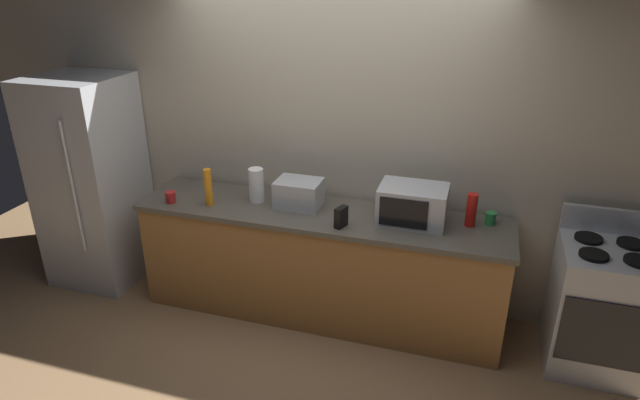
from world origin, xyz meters
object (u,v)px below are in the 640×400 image
stove_range (599,307)px  mug_red (171,197)px  cordless_phone (341,217)px  refrigerator (92,182)px  toaster_oven (299,193)px  paper_towel_roll (256,185)px  bottle_dish_soap (208,187)px  microwave (413,204)px  mug_green (490,218)px  bottle_hot_sauce (471,210)px

stove_range → mug_red: bearing=-176.9°
stove_range → cordless_phone: size_ratio=7.20×
refrigerator → toaster_oven: size_ratio=5.29×
paper_towel_roll → bottle_dish_soap: (-0.32, -0.18, 0.01)m
paper_towel_roll → bottle_dish_soap: bearing=-151.1°
microwave → toaster_oven: size_ratio=1.41×
toaster_oven → microwave: bearing=-0.8°
cordless_phone → mug_green: 1.07m
microwave → mug_red: (-1.85, -0.22, -0.09)m
toaster_oven → cordless_phone: 0.47m
refrigerator → bottle_hot_sauce: bearing=1.9°
bottle_dish_soap → mug_green: bottle_dish_soap is taller
paper_towel_roll → bottle_dish_soap: bottle_dish_soap is taller
stove_range → microwave: microwave is taller
microwave → mug_red: size_ratio=5.45×
cordless_phone → bottle_dish_soap: size_ratio=0.51×
cordless_phone → mug_red: (-1.38, 0.01, -0.03)m
stove_range → mug_green: (-0.78, 0.17, 0.48)m
stove_range → mug_green: bearing=167.3°
toaster_oven → paper_towel_roll: paper_towel_roll is taller
refrigerator → toaster_oven: 1.87m
microwave → bottle_hot_sauce: bearing=7.8°
paper_towel_roll → mug_red: paper_towel_roll is taller
microwave → bottle_hot_sauce: size_ratio=1.97×
toaster_oven → cordless_phone: size_ratio=2.27×
refrigerator → paper_towel_roll: bearing=1.9°
stove_range → microwave: (-1.32, 0.05, 0.57)m
bottle_dish_soap → cordless_phone: bearing=-3.2°
toaster_oven → cordless_phone: bearing=-31.4°
mug_red → stove_range: bearing=3.1°
stove_range → microwave: size_ratio=2.25×
cordless_phone → mug_green: (1.01, 0.36, -0.03)m
bottle_dish_soap → bottle_hot_sauce: (1.94, 0.23, -0.03)m
refrigerator → mug_green: size_ratio=20.07×
microwave → bottle_hot_sauce: (0.41, 0.06, -0.01)m
mug_green → bottle_hot_sauce: bearing=-152.9°
microwave → bottle_dish_soap: 1.55m
bottle_dish_soap → stove_range: bearing=2.5°
toaster_oven → mug_red: toaster_oven is taller
refrigerator → microwave: 2.73m
mug_green → toaster_oven: bearing=-175.4°
mug_green → refrigerator: bearing=-177.0°
paper_towel_roll → bottle_dish_soap: 0.37m
refrigerator → stove_range: size_ratio=1.67×
refrigerator → mug_green: refrigerator is taller
paper_towel_roll → mug_red: 0.68m
paper_towel_roll → mug_green: 1.77m
refrigerator → toaster_oven: (1.86, 0.06, 0.10)m
toaster_oven → bottle_hot_sauce: bearing=2.0°
mug_green → mug_red: bearing=-171.8°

